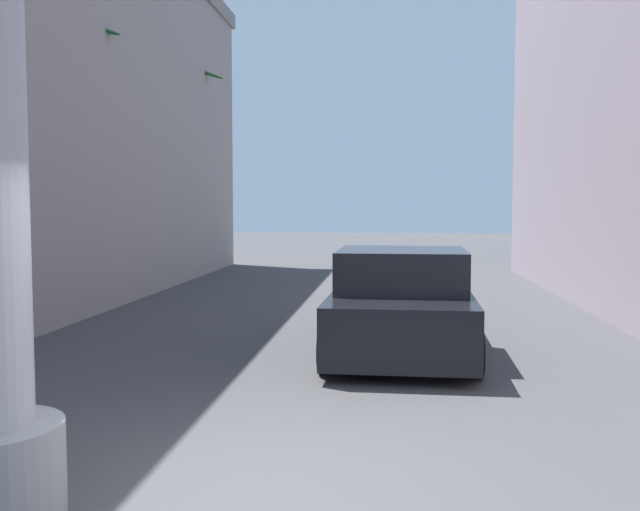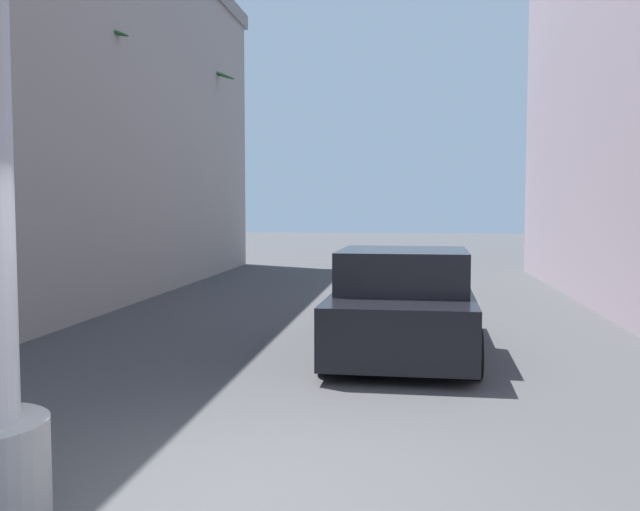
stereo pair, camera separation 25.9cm
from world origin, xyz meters
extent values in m
plane|color=#424244|center=(0.00, 10.00, 0.00)|extent=(84.80, 84.80, 0.00)
cylinder|color=black|center=(0.24, 7.34, 0.32)|extent=(0.24, 0.65, 0.64)
cylinder|color=black|center=(2.12, 7.29, 0.32)|extent=(0.24, 0.65, 0.64)
cylinder|color=black|center=(0.15, 4.05, 0.32)|extent=(0.24, 0.65, 0.64)
cylinder|color=black|center=(2.03, 4.00, 0.32)|extent=(0.24, 0.65, 0.64)
cube|color=black|center=(1.13, 5.67, 0.56)|extent=(2.11, 4.75, 0.80)
cube|color=black|center=(1.13, 5.32, 1.26)|extent=(1.88, 2.02, 0.60)
cylinder|color=brown|center=(-6.23, 9.24, 3.06)|extent=(0.75, 0.50, 6.13)
ellipsoid|color=#205E2D|center=(-5.47, 9.44, 5.97)|extent=(1.66, 0.38, 0.58)
ellipsoid|color=#2E662D|center=(-5.93, 10.21, 5.90)|extent=(1.05, 1.59, 0.78)
ellipsoid|color=#2D5C2D|center=(-6.78, 10.16, 5.92)|extent=(1.19, 1.54, 0.75)
ellipsoid|color=#30712D|center=(-7.15, 9.60, 5.87)|extent=(1.60, 0.62, 0.88)
ellipsoid|color=#2F632D|center=(-6.85, 8.80, 5.83)|extent=(1.24, 1.39, 0.98)
ellipsoid|color=#266C2D|center=(-5.77, 8.81, 5.92)|extent=(1.31, 1.46, 0.75)
cylinder|color=brown|center=(-6.06, 17.49, 3.34)|extent=(0.37, 0.34, 6.69)
ellipsoid|color=#275C2D|center=(-5.20, 17.35, 6.50)|extent=(1.76, 0.53, 0.71)
ellipsoid|color=#236E2D|center=(-5.58, 18.18, 6.51)|extent=(1.28, 1.64, 0.69)
ellipsoid|color=#25752D|center=(-6.48, 18.25, 6.54)|extent=(1.09, 1.75, 0.57)
ellipsoid|color=#27642D|center=(-6.99, 17.51, 6.54)|extent=(1.79, 0.49, 0.58)
ellipsoid|color=#256E2D|center=(-6.58, 16.69, 6.43)|extent=(1.21, 1.59, 0.90)
ellipsoid|color=#326B2D|center=(-5.63, 16.67, 6.50)|extent=(1.21, 1.67, 0.70)
camera|label=1|loc=(0.98, -5.12, 2.20)|focal=40.00mm
camera|label=2|loc=(1.23, -5.09, 2.20)|focal=40.00mm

